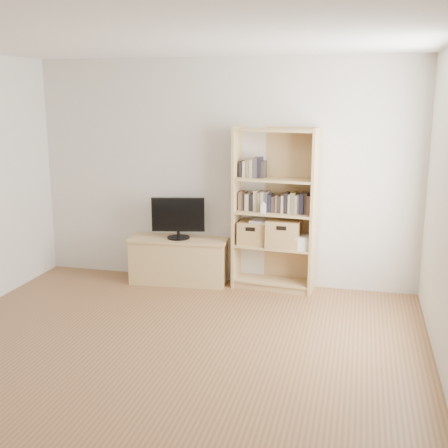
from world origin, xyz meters
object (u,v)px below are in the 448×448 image
(tv_stand, at_px, (179,261))
(basket_left, at_px, (253,233))
(basket_right, at_px, (284,233))
(baby_monitor, at_px, (263,209))
(laptop, at_px, (267,221))
(bookshelf, at_px, (274,210))
(television, at_px, (178,218))

(tv_stand, distance_m, basket_left, 0.96)
(basket_right, bearing_deg, baby_monitor, -158.35)
(tv_stand, height_order, laptop, laptop)
(bookshelf, height_order, laptop, bookshelf)
(basket_left, xyz_separation_m, basket_right, (0.36, -0.03, 0.02))
(bookshelf, relative_size, basket_left, 5.79)
(basket_left, height_order, laptop, laptop)
(tv_stand, bearing_deg, television, -4.70)
(basket_left, bearing_deg, bookshelf, -1.36)
(basket_left, relative_size, laptop, 0.92)
(laptop, bearing_deg, television, -166.64)
(baby_monitor, height_order, basket_left, baby_monitor)
(laptop, bearing_deg, basket_left, -174.77)
(bookshelf, height_order, baby_monitor, bookshelf)
(baby_monitor, relative_size, laptop, 0.30)
(laptop, bearing_deg, tv_stand, -166.64)
(basket_left, bearing_deg, television, -173.62)
(baby_monitor, height_order, laptop, baby_monitor)
(tv_stand, height_order, television, television)
(television, xyz_separation_m, baby_monitor, (1.01, -0.05, 0.17))
(bookshelf, relative_size, basket_right, 4.96)
(tv_stand, relative_size, basket_right, 3.02)
(television, height_order, basket_left, television)
(bookshelf, distance_m, laptop, 0.16)
(basket_left, distance_m, basket_right, 0.36)
(tv_stand, distance_m, bookshelf, 1.31)
(baby_monitor, distance_m, basket_right, 0.37)
(baby_monitor, relative_size, basket_right, 0.28)
(tv_stand, xyz_separation_m, bookshelf, (1.12, 0.05, 0.66))
(television, bearing_deg, tv_stand, 168.01)
(basket_right, bearing_deg, tv_stand, -176.34)
(bookshelf, distance_m, baby_monitor, 0.15)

